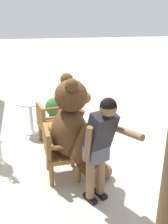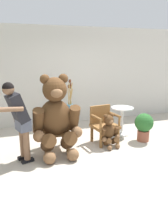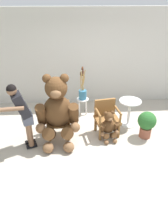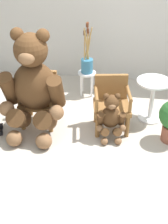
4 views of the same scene
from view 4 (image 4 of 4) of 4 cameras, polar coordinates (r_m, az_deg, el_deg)
The scene contains 9 objects.
ground_plane at distance 4.81m, azimuth -2.55°, elevation -5.57°, with size 60.00×60.00×0.00m, color #B2A899.
back_wall at distance 6.36m, azimuth 1.25°, elevation 18.22°, with size 10.00×0.16×2.80m, color beige.
wooden_chair_left at distance 5.10m, azimuth -8.12°, elevation 2.74°, with size 0.56×0.52×0.86m.
wooden_chair_right at distance 4.92m, azimuth 5.05°, elevation 1.79°, with size 0.64×0.60×0.86m.
teddy_bear_large at distance 4.71m, azimuth -9.30°, elevation 4.79°, with size 0.99×0.93×1.65m.
teddy_bear_small at distance 4.73m, azimuth 4.96°, elevation -0.90°, with size 0.46×0.46×0.75m.
white_stool at distance 5.93m, azimuth 0.54°, elevation 6.36°, with size 0.34×0.34×0.46m.
brush_bucket at distance 5.80m, azimuth 0.55°, elevation 9.10°, with size 0.22×0.22×0.94m.
round_side_table at distance 5.24m, azimuth 12.40°, elevation 2.94°, with size 0.56×0.56×0.72m.
Camera 4 is at (0.75, -3.72, 2.96)m, focal length 50.00 mm.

